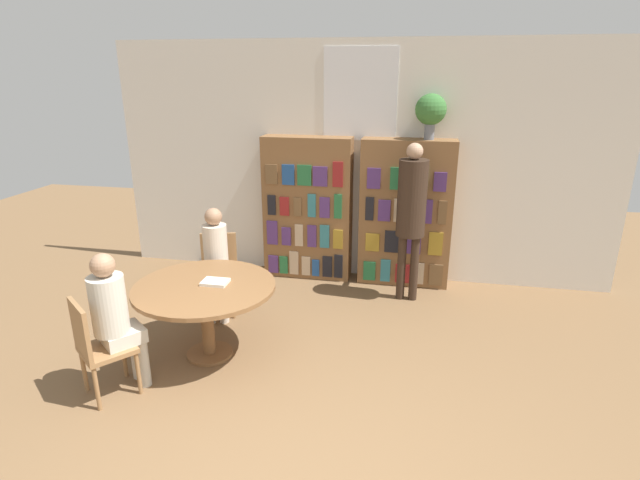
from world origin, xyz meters
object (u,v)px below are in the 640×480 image
(chair_near_camera, at_px, (97,344))
(seated_reader_left, at_px, (216,257))
(bookshelf_right, at_px, (405,214))
(flower_vase, at_px, (431,111))
(chair_left_side, at_px, (219,269))
(seated_reader_right, at_px, (115,313))
(librarian_standing, at_px, (412,205))
(bookshelf_left, at_px, (308,209))
(reading_table, at_px, (205,296))

(chair_near_camera, height_order, seated_reader_left, seated_reader_left)
(bookshelf_right, height_order, flower_vase, flower_vase)
(flower_vase, bearing_deg, chair_left_side, -151.78)
(bookshelf_right, relative_size, seated_reader_right, 1.47)
(seated_reader_right, bearing_deg, librarian_standing, 83.02)
(chair_left_side, distance_m, seated_reader_left, 0.28)
(bookshelf_left, relative_size, chair_near_camera, 2.08)
(seated_reader_right, height_order, librarian_standing, librarian_standing)
(chair_left_side, bearing_deg, bookshelf_right, -164.82)
(reading_table, bearing_deg, chair_near_camera, -128.49)
(bookshelf_left, relative_size, flower_vase, 3.51)
(seated_reader_left, bearing_deg, librarian_standing, -172.47)
(bookshelf_right, height_order, chair_near_camera, bookshelf_right)
(seated_reader_left, relative_size, librarian_standing, 0.66)
(bookshelf_left, height_order, bookshelf_right, same)
(seated_reader_left, height_order, seated_reader_right, seated_reader_right)
(bookshelf_left, distance_m, librarian_standing, 1.44)
(seated_reader_left, relative_size, seated_reader_right, 0.99)
(seated_reader_right, bearing_deg, chair_left_side, 119.81)
(reading_table, xyz_separation_m, chair_left_side, (-0.27, 0.96, -0.14))
(bookshelf_left, distance_m, bookshelf_right, 1.26)
(librarian_standing, bearing_deg, flower_vase, 73.77)
(bookshelf_right, height_order, reading_table, bookshelf_right)
(chair_left_side, bearing_deg, chair_near_camera, 63.00)
(flower_vase, distance_m, seated_reader_left, 2.98)
(chair_near_camera, bearing_deg, seated_reader_left, 114.11)
(seated_reader_left, bearing_deg, bookshelf_right, -160.68)
(chair_left_side, xyz_separation_m, seated_reader_left, (0.05, -0.17, 0.21))
(seated_reader_right, bearing_deg, seated_reader_left, 116.92)
(chair_left_side, height_order, seated_reader_left, seated_reader_left)
(flower_vase, relative_size, chair_left_side, 0.59)
(bookshelf_right, distance_m, reading_table, 2.80)
(bookshelf_right, xyz_separation_m, librarian_standing, (0.08, -0.50, 0.25))
(flower_vase, xyz_separation_m, reading_table, (-1.98, -2.17, -1.55))
(flower_vase, relative_size, seated_reader_left, 0.42)
(chair_left_side, xyz_separation_m, seated_reader_right, (-0.25, -1.61, 0.23))
(reading_table, bearing_deg, seated_reader_right, -128.49)
(flower_vase, distance_m, librarian_standing, 1.14)
(bookshelf_right, xyz_separation_m, seated_reader_left, (-1.97, -1.37, -0.21))
(seated_reader_right, bearing_deg, bookshelf_right, 89.55)
(reading_table, relative_size, seated_reader_right, 1.05)
(bookshelf_left, relative_size, seated_reader_left, 1.49)
(seated_reader_left, distance_m, seated_reader_right, 1.46)
(reading_table, bearing_deg, bookshelf_left, 77.02)
(bookshelf_right, distance_m, seated_reader_left, 2.41)
(bookshelf_right, relative_size, reading_table, 1.40)
(bookshelf_left, height_order, flower_vase, flower_vase)
(reading_table, bearing_deg, flower_vase, 47.61)
(reading_table, distance_m, seated_reader_right, 0.83)
(bookshelf_right, bearing_deg, reading_table, -129.08)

